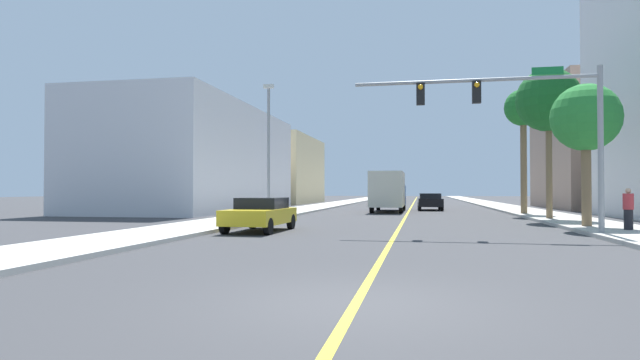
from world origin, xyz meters
The scene contains 16 objects.
ground centered at (0.00, 42.00, 0.00)m, with size 192.00×192.00×0.00m, color #38383A.
sidewalk_left centered at (-8.63, 42.00, 0.07)m, with size 3.44×168.00×0.15m, color beige.
sidewalk_right centered at (8.63, 42.00, 0.07)m, with size 3.44×168.00×0.15m, color #B2ADA3.
lane_marking_center centered at (0.00, 42.00, 0.00)m, with size 0.16×144.00×0.01m, color yellow.
building_left_near centered at (-17.50, 32.91, 4.24)m, with size 10.17×23.50×8.49m, color silver.
building_left_far centered at (-20.24, 55.49, 4.15)m, with size 15.64×16.82×8.31m, color beige.
traffic_signal_mast centered at (4.58, 12.52, 4.60)m, with size 8.98×0.36×6.06m.
street_lamp centered at (-7.41, 20.09, 4.29)m, with size 0.56×0.28×7.45m.
palm_near centered at (7.87, 16.10, 4.70)m, with size 2.86×2.86×6.06m.
palm_mid centered at (7.77, 22.13, 6.50)m, with size 3.41×3.41×8.12m.
palm_far centered at (7.59, 28.17, 6.86)m, with size 2.43×2.43×8.19m.
car_black centered at (1.69, 36.24, 0.74)m, with size 2.06×4.62×1.40m.
car_yellow centered at (-5.46, 12.50, 0.72)m, with size 2.09×4.19×1.36m.
car_gray centered at (-3.73, 52.98, 0.70)m, with size 1.97×4.27×1.35m.
delivery_truck centered at (-1.52, 32.31, 1.62)m, with size 2.43×8.31×3.02m.
pedestrian centered at (8.77, 14.11, 0.95)m, with size 0.38×0.38×1.61m.
Camera 1 is at (0.95, -7.61, 1.68)m, focal length 28.97 mm.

